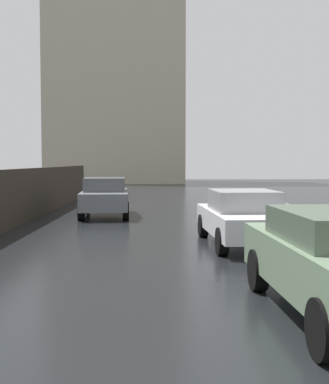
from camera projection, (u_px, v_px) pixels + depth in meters
car_white_near_kerb at (243, 217)px, 13.01m from camera, size 2.03×4.41×1.37m
car_grey_far_ahead at (105, 196)px, 19.80m from camera, size 2.03×4.26×1.46m
distant_tower at (115, 24)px, 51.09m from camera, size 13.46×9.61×36.68m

